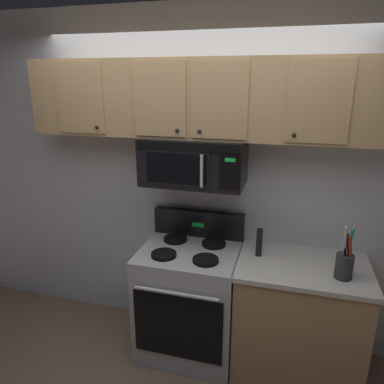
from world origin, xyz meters
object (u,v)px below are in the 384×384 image
Objects in this scene: pepper_mill at (259,242)px; salt_shaker at (260,240)px; stove_range at (190,298)px; utensil_crock_charcoal at (345,263)px; over_range_microwave at (194,161)px.

salt_shaker is at bearing 92.75° from pepper_mill.
utensil_crock_charcoal is (1.09, -0.12, 0.54)m from stove_range.
over_range_microwave reaches higher than salt_shaker.
over_range_microwave is 0.77m from pepper_mill.
stove_range reaches higher than salt_shaker.
pepper_mill reaches higher than salt_shaker.
pepper_mill is at bearing -87.25° from salt_shaker.
utensil_crock_charcoal is at bearing -28.62° from salt_shaker.
over_range_microwave is at bearing 90.14° from stove_range.
over_range_microwave reaches higher than stove_range.
over_range_microwave is at bearing 167.97° from utensil_crock_charcoal.
utensil_crock_charcoal is 0.66m from salt_shaker.
stove_range is at bearing 173.94° from utensil_crock_charcoal.
utensil_crock_charcoal is at bearing -6.06° from stove_range.
over_range_microwave is at bearing -170.88° from salt_shaker.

